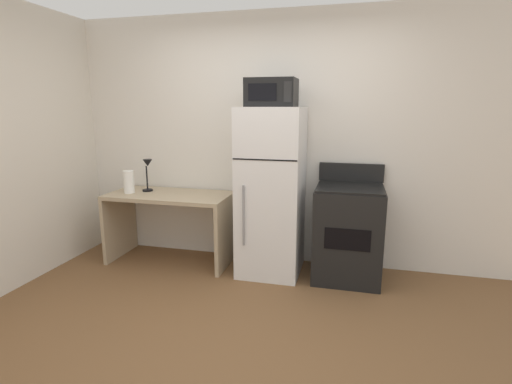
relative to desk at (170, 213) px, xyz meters
name	(u,v)px	position (x,y,z in m)	size (l,w,h in m)	color
ground_plane	(225,342)	(1.05, -1.32, -0.53)	(12.00, 12.00, 0.00)	brown
wall_back_white	(274,141)	(1.05, 0.38, 0.77)	(5.00, 0.10, 2.60)	silver
desk	(170,213)	(0.00, 0.00, 0.00)	(1.30, 0.62, 0.75)	tan
desk_lamp	(148,170)	(-0.27, 0.05, 0.46)	(0.14, 0.12, 0.35)	black
paper_towel_roll	(129,182)	(-0.43, -0.06, 0.34)	(0.11, 0.11, 0.24)	white
refrigerator	(271,192)	(1.11, 0.00, 0.29)	(0.60, 0.65, 1.65)	white
microwave	(272,93)	(1.11, -0.02, 1.25)	(0.46, 0.35, 0.26)	black
oven_range	(348,232)	(1.87, 0.01, -0.07)	(0.64, 0.61, 1.10)	black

